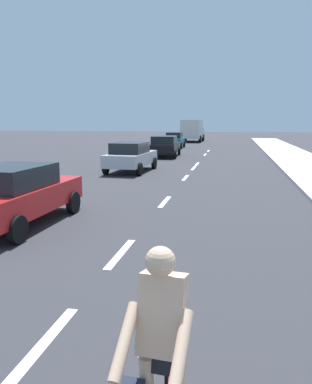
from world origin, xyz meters
TOP-DOWN VIEW (x-y plane):
  - ground_plane at (0.00, 20.00)m, footprint 160.00×160.00m
  - lane_stripe_2 at (0.00, 6.67)m, footprint 0.16×1.80m
  - lane_stripe_3 at (0.00, 9.97)m, footprint 0.16×1.80m
  - lane_stripe_4 at (0.00, 15.16)m, footprint 0.16×1.80m
  - lane_stripe_5 at (0.00, 20.78)m, footprint 0.16×1.80m
  - lane_stripe_6 at (0.00, 24.60)m, footprint 0.16×1.80m
  - lane_stripe_7 at (0.00, 26.73)m, footprint 0.16×1.80m
  - lane_stripe_8 at (0.00, 33.75)m, footprint 0.16×1.80m
  - lane_stripe_9 at (0.00, 37.80)m, footprint 0.16×1.80m
  - cyclist at (1.66, 5.26)m, footprint 0.63×1.71m
  - parked_car_red at (-3.30, 11.56)m, footprint 2.04×4.33m
  - parked_car_silver at (-3.15, 22.47)m, footprint 2.15×4.35m
  - parked_car_black at (-2.90, 31.31)m, footprint 2.26×4.65m
  - parked_car_teal at (-3.58, 40.82)m, footprint 1.85×3.88m
  - delivery_truck at (-3.07, 52.85)m, footprint 2.78×6.29m

SIDE VIEW (x-z plane):
  - ground_plane at x=0.00m, z-range 0.00..0.00m
  - lane_stripe_2 at x=0.00m, z-range 0.00..0.01m
  - lane_stripe_3 at x=0.00m, z-range 0.00..0.01m
  - lane_stripe_4 at x=0.00m, z-range 0.00..0.01m
  - lane_stripe_5 at x=0.00m, z-range 0.00..0.01m
  - lane_stripe_6 at x=0.00m, z-range 0.00..0.01m
  - lane_stripe_7 at x=0.00m, z-range 0.00..0.01m
  - lane_stripe_8 at x=0.00m, z-range 0.00..0.01m
  - lane_stripe_9 at x=0.00m, z-range 0.00..0.01m
  - cyclist at x=1.66m, z-range -0.08..1.74m
  - parked_car_teal at x=-3.58m, z-range 0.05..1.62m
  - parked_car_silver at x=-3.15m, z-range 0.05..1.62m
  - parked_car_red at x=-3.30m, z-range 0.05..1.62m
  - parked_car_black at x=-2.90m, z-range 0.06..1.63m
  - delivery_truck at x=-3.07m, z-range 0.10..2.90m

